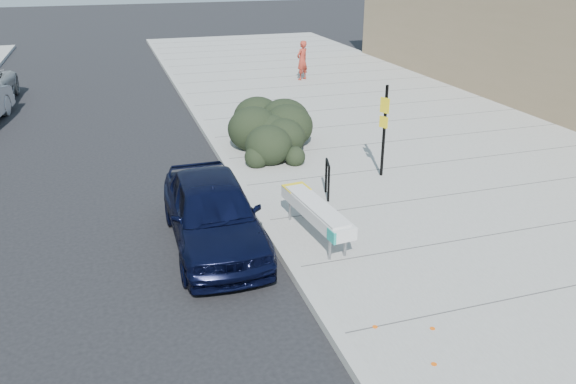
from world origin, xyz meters
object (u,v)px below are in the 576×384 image
object	(u,v)px
bike_rack	(327,176)
sign_post	(384,125)
bench	(316,211)
pedestrian	(302,60)
sedan_navy	(213,212)

from	to	relation	value
bike_rack	sign_post	distance (m)	2.12
bench	bike_rack	distance (m)	2.02
bench	pedestrian	xyz separation A→B (m)	(4.63, 14.15, 0.28)
sign_post	sedan_navy	world-z (taller)	sign_post
bench	pedestrian	bearing A→B (deg)	66.12
sign_post	pedestrian	size ratio (longest dim) A/B	1.36
sedan_navy	pedestrian	xyz separation A→B (m)	(6.54, 13.57, 0.28)
sedan_navy	pedestrian	distance (m)	15.07
bike_rack	sign_post	xyz separation A→B (m)	(1.78, 0.82, 0.80)
bike_rack	bench	bearing A→B (deg)	-102.53
bench	sign_post	size ratio (longest dim) A/B	1.05
bike_rack	pedestrian	world-z (taller)	pedestrian
sign_post	pedestrian	distance (m)	11.71
bench	sign_post	world-z (taller)	sign_post
pedestrian	bench	bearing A→B (deg)	41.01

